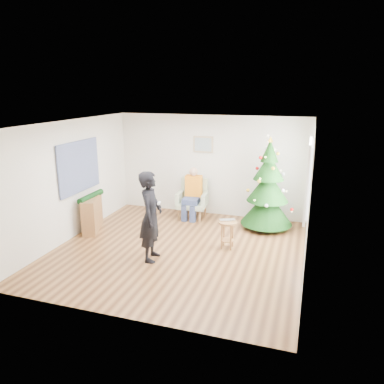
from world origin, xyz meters
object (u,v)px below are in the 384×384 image
(standing_man, at_px, (151,216))
(armchair, at_px, (193,204))
(console, at_px, (92,214))
(stool, at_px, (227,234))
(christmas_tree, at_px, (268,188))

(standing_man, bearing_deg, armchair, -8.63)
(armchair, height_order, console, armchair)
(standing_man, bearing_deg, stool, -61.51)
(console, bearing_deg, stool, -22.02)
(armchair, distance_m, console, 2.53)
(christmas_tree, relative_size, armchair, 2.20)
(stool, xyz_separation_m, standing_man, (-1.29, -0.97, 0.58))
(stool, bearing_deg, console, 179.05)
(stool, xyz_separation_m, armchair, (-1.28, 1.63, 0.07))
(christmas_tree, xyz_separation_m, console, (-3.89, -1.39, -0.59))
(christmas_tree, xyz_separation_m, armchair, (-1.91, 0.18, -0.62))
(christmas_tree, relative_size, console, 2.20)
(christmas_tree, height_order, console, christmas_tree)
(stool, distance_m, armchair, 2.07)
(armchair, bearing_deg, christmas_tree, -10.29)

